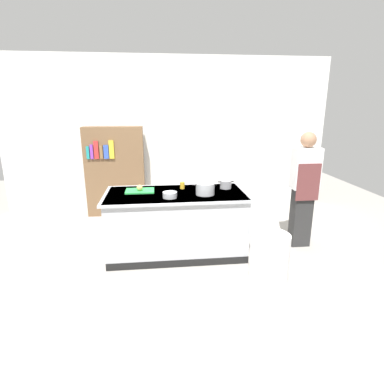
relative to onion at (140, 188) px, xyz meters
name	(u,v)px	position (x,y,z in m)	size (l,w,h in m)	color
ground_plane	(177,252)	(0.50, -0.11, -0.96)	(10.00, 10.00, 0.00)	#9E9991
back_wall	(169,135)	(0.50, 1.99, 0.54)	(6.40, 0.12, 3.00)	white
counter_island	(176,222)	(0.50, -0.11, -0.50)	(1.98, 0.98, 0.90)	#B7BABF
cutting_board	(140,191)	(0.00, 0.03, -0.05)	(0.40, 0.28, 0.02)	green
onion	(140,188)	(0.00, 0.00, 0.00)	(0.09, 0.09, 0.09)	tan
stock_pot	(205,189)	(0.90, -0.22, 0.02)	(0.32, 0.26, 0.16)	#B7BABF
sauce_pan	(226,184)	(1.25, 0.06, 0.00)	(0.23, 0.17, 0.12)	#99999E
mixing_bowl	(170,195)	(0.41, -0.33, -0.03)	(0.19, 0.19, 0.08)	#B7BABF
juice_cup	(182,185)	(0.61, 0.11, -0.01)	(0.07, 0.07, 0.10)	yellow
trash_bin	(269,257)	(1.58, -0.96, -0.67)	(0.48, 0.48, 0.59)	white
person_chef	(304,187)	(2.39, -0.07, -0.05)	(0.38, 0.25, 1.72)	#2B2B2B
bookshelf	(115,171)	(-0.56, 1.69, -0.11)	(1.10, 0.31, 1.70)	brown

